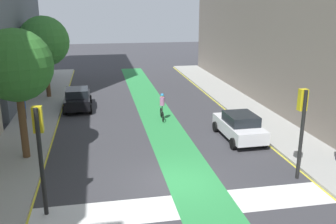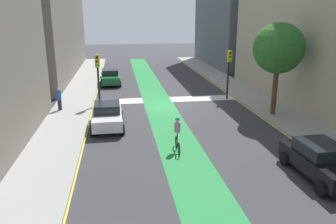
{
  "view_description": "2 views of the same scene",
  "coord_description": "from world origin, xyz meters",
  "px_view_note": "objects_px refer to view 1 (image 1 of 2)",
  "views": [
    {
      "loc": [
        -3.13,
        -14.45,
        7.61
      ],
      "look_at": [
        0.82,
        6.4,
        1.35
      ],
      "focal_mm": 39.51,
      "sensor_mm": 36.0,
      "label": 1
    },
    {
      "loc": [
        3.87,
        25.21,
        6.94
      ],
      "look_at": [
        1.11,
        6.92,
        1.52
      ],
      "focal_mm": 35.35,
      "sensor_mm": 36.0,
      "label": 2
    }
  ],
  "objects_px": {
    "pedestrian_sidewalk_left_a": "(23,108)",
    "street_tree_far": "(44,41)",
    "car_white_right_far": "(239,126)",
    "street_tree_near": "(16,66)",
    "traffic_signal_near_left": "(39,140)",
    "traffic_signal_near_right": "(302,117)",
    "cyclist_in_lane": "(162,106)",
    "car_black_left_far": "(78,98)"
  },
  "relations": [
    {
      "from": "street_tree_far",
      "to": "car_white_right_far",
      "type": "bearing_deg",
      "value": -45.29
    },
    {
      "from": "traffic_signal_near_left",
      "to": "street_tree_far",
      "type": "bearing_deg",
      "value": 96.17
    },
    {
      "from": "cyclist_in_lane",
      "to": "pedestrian_sidewalk_left_a",
      "type": "height_order",
      "value": "cyclist_in_lane"
    },
    {
      "from": "traffic_signal_near_left",
      "to": "car_white_right_far",
      "type": "bearing_deg",
      "value": 31.32
    },
    {
      "from": "traffic_signal_near_left",
      "to": "pedestrian_sidewalk_left_a",
      "type": "xyz_separation_m",
      "value": [
        -2.86,
        12.08,
        -1.98
      ]
    },
    {
      "from": "traffic_signal_near_right",
      "to": "car_black_left_far",
      "type": "xyz_separation_m",
      "value": [
        -10.23,
        13.49,
        -2.07
      ]
    },
    {
      "from": "traffic_signal_near_right",
      "to": "street_tree_near",
      "type": "distance_m",
      "value": 13.26
    },
    {
      "from": "traffic_signal_near_left",
      "to": "street_tree_near",
      "type": "relative_size",
      "value": 0.65
    },
    {
      "from": "traffic_signal_near_right",
      "to": "cyclist_in_lane",
      "type": "distance_m",
      "value": 10.78
    },
    {
      "from": "car_black_left_far",
      "to": "pedestrian_sidewalk_left_a",
      "type": "relative_size",
      "value": 2.76
    },
    {
      "from": "cyclist_in_lane",
      "to": "street_tree_near",
      "type": "xyz_separation_m",
      "value": [
        -7.88,
        -5.25,
        3.8
      ]
    },
    {
      "from": "traffic_signal_near_left",
      "to": "street_tree_near",
      "type": "bearing_deg",
      "value": 106.68
    },
    {
      "from": "traffic_signal_near_right",
      "to": "street_tree_near",
      "type": "bearing_deg",
      "value": 160.59
    },
    {
      "from": "car_black_left_far",
      "to": "pedestrian_sidewalk_left_a",
      "type": "height_order",
      "value": "pedestrian_sidewalk_left_a"
    },
    {
      "from": "street_tree_far",
      "to": "pedestrian_sidewalk_left_a",
      "type": "bearing_deg",
      "value": -98.27
    },
    {
      "from": "traffic_signal_near_right",
      "to": "street_tree_near",
      "type": "xyz_separation_m",
      "value": [
        -12.38,
        4.36,
        1.9
      ]
    },
    {
      "from": "street_tree_near",
      "to": "traffic_signal_near_left",
      "type": "bearing_deg",
      "value": -73.32
    },
    {
      "from": "pedestrian_sidewalk_left_a",
      "to": "street_tree_near",
      "type": "relative_size",
      "value": 0.24
    },
    {
      "from": "traffic_signal_near_right",
      "to": "car_black_left_far",
      "type": "bearing_deg",
      "value": 127.17
    },
    {
      "from": "traffic_signal_near_right",
      "to": "street_tree_near",
      "type": "relative_size",
      "value": 0.64
    },
    {
      "from": "traffic_signal_near_left",
      "to": "car_black_left_far",
      "type": "distance_m",
      "value": 14.62
    },
    {
      "from": "car_white_right_far",
      "to": "street_tree_far",
      "type": "bearing_deg",
      "value": 134.71
    },
    {
      "from": "street_tree_near",
      "to": "street_tree_far",
      "type": "xyz_separation_m",
      "value": [
        -0.37,
        12.89,
        -0.1
      ]
    },
    {
      "from": "traffic_signal_near_right",
      "to": "street_tree_far",
      "type": "height_order",
      "value": "street_tree_far"
    },
    {
      "from": "traffic_signal_near_left",
      "to": "street_tree_near",
      "type": "xyz_separation_m",
      "value": [
        -1.6,
        5.33,
        1.87
      ]
    },
    {
      "from": "street_tree_near",
      "to": "street_tree_far",
      "type": "bearing_deg",
      "value": 91.65
    },
    {
      "from": "car_white_right_far",
      "to": "street_tree_near",
      "type": "xyz_separation_m",
      "value": [
        -11.63,
        -0.77,
        3.97
      ]
    },
    {
      "from": "traffic_signal_near_left",
      "to": "cyclist_in_lane",
      "type": "relative_size",
      "value": 2.23
    },
    {
      "from": "traffic_signal_near_right",
      "to": "traffic_signal_near_left",
      "type": "relative_size",
      "value": 0.99
    },
    {
      "from": "cyclist_in_lane",
      "to": "car_white_right_far",
      "type": "bearing_deg",
      "value": -50.07
    },
    {
      "from": "traffic_signal_near_left",
      "to": "cyclist_in_lane",
      "type": "distance_m",
      "value": 12.46
    },
    {
      "from": "cyclist_in_lane",
      "to": "pedestrian_sidewalk_left_a",
      "type": "bearing_deg",
      "value": 170.71
    },
    {
      "from": "car_white_right_far",
      "to": "pedestrian_sidewalk_left_a",
      "type": "height_order",
      "value": "pedestrian_sidewalk_left_a"
    },
    {
      "from": "street_tree_far",
      "to": "car_black_left_far",
      "type": "bearing_deg",
      "value": -56.11
    },
    {
      "from": "pedestrian_sidewalk_left_a",
      "to": "street_tree_far",
      "type": "xyz_separation_m",
      "value": [
        0.89,
        6.14,
        3.75
      ]
    },
    {
      "from": "pedestrian_sidewalk_left_a",
      "to": "street_tree_far",
      "type": "height_order",
      "value": "street_tree_far"
    },
    {
      "from": "car_black_left_far",
      "to": "car_white_right_far",
      "type": "distance_m",
      "value": 12.63
    },
    {
      "from": "traffic_signal_near_right",
      "to": "cyclist_in_lane",
      "type": "height_order",
      "value": "traffic_signal_near_right"
    },
    {
      "from": "traffic_signal_near_left",
      "to": "pedestrian_sidewalk_left_a",
      "type": "relative_size",
      "value": 2.7
    },
    {
      "from": "pedestrian_sidewalk_left_a",
      "to": "traffic_signal_near_left",
      "type": "bearing_deg",
      "value": -76.67
    },
    {
      "from": "car_white_right_far",
      "to": "traffic_signal_near_right",
      "type": "bearing_deg",
      "value": -81.65
    },
    {
      "from": "traffic_signal_near_left",
      "to": "pedestrian_sidewalk_left_a",
      "type": "height_order",
      "value": "traffic_signal_near_left"
    }
  ]
}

